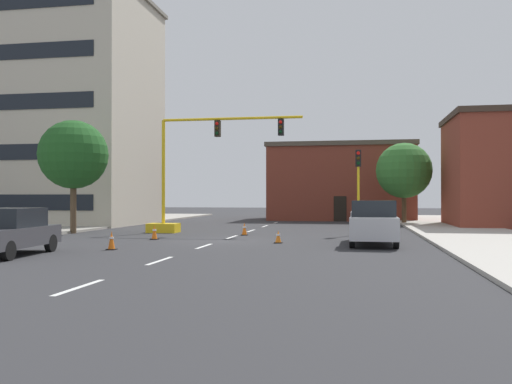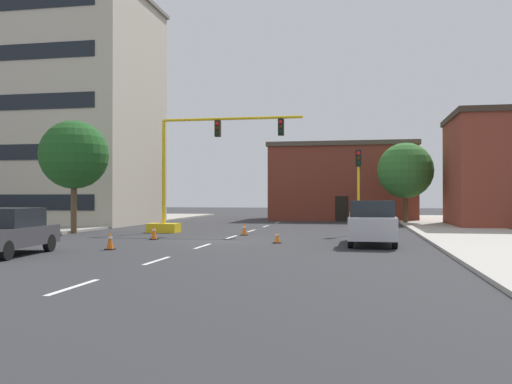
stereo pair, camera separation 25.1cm
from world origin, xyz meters
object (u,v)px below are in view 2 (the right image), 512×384
at_px(sedan_dark_gray_near_left, 8,231).
at_px(traffic_cone_roadside_b, 277,237).
at_px(pickup_truck_silver, 372,223).
at_px(traffic_cone_roadside_a, 110,241).
at_px(tree_left_near, 74,155).
at_px(traffic_cone_roadside_d, 244,229).
at_px(traffic_signal_gantry, 183,195).
at_px(traffic_light_pole_right, 358,172).
at_px(traffic_cone_roadside_c, 154,232).
at_px(tree_right_far, 405,171).

relative_size(sedan_dark_gray_near_left, traffic_cone_roadside_b, 7.80).
relative_size(pickup_truck_silver, sedan_dark_gray_near_left, 1.17).
relative_size(sedan_dark_gray_near_left, traffic_cone_roadside_a, 6.10).
bearing_deg(traffic_cone_roadside_a, tree_left_near, 126.23).
height_order(traffic_cone_roadside_b, traffic_cone_roadside_d, traffic_cone_roadside_d).
xyz_separation_m(tree_left_near, traffic_cone_roadside_b, (12.78, -4.58, -4.32)).
xyz_separation_m(tree_left_near, traffic_cone_roadside_d, (10.21, 0.21, -4.27)).
bearing_deg(pickup_truck_silver, traffic_signal_gantry, 150.07).
relative_size(traffic_signal_gantry, traffic_cone_roadside_d, 13.08).
xyz_separation_m(traffic_light_pole_right, traffic_cone_roadside_c, (-10.10, -5.30, -3.16)).
relative_size(traffic_signal_gantry, sedan_dark_gray_near_left, 2.00).
distance_m(traffic_light_pole_right, traffic_cone_roadside_b, 7.97).
bearing_deg(traffic_cone_roadside_b, traffic_light_pole_right, 59.50).
bearing_deg(traffic_cone_roadside_c, pickup_truck_silver, -5.50).
bearing_deg(tree_left_near, pickup_truck_silver, -15.18).
distance_m(traffic_signal_gantry, tree_right_far, 19.11).
relative_size(traffic_signal_gantry, tree_left_near, 1.40).
xyz_separation_m(traffic_cone_roadside_a, traffic_cone_roadside_c, (-0.19, 5.35, -0.01)).
relative_size(pickup_truck_silver, traffic_cone_roadside_b, 9.12).
relative_size(traffic_light_pole_right, tree_left_near, 0.72).
xyz_separation_m(sedan_dark_gray_near_left, traffic_cone_roadside_d, (6.36, 11.87, -0.54)).
xyz_separation_m(traffic_signal_gantry, traffic_cone_roadside_d, (4.07, -1.46, -1.91)).
bearing_deg(traffic_light_pole_right, traffic_signal_gantry, -179.80).
bearing_deg(traffic_light_pole_right, tree_right_far, 74.37).
distance_m(tree_right_far, traffic_cone_roadside_b, 20.89).
height_order(traffic_light_pole_right, tree_right_far, tree_right_far).
distance_m(traffic_signal_gantry, pickup_truck_silver, 12.69).
height_order(tree_right_far, pickup_truck_silver, tree_right_far).
xyz_separation_m(traffic_light_pole_right, tree_left_near, (-16.48, -1.70, 1.09)).
height_order(pickup_truck_silver, traffic_cone_roadside_b, pickup_truck_silver).
bearing_deg(traffic_cone_roadside_a, traffic_cone_roadside_d, 68.24).
distance_m(pickup_truck_silver, traffic_cone_roadside_d, 8.43).
relative_size(traffic_signal_gantry, traffic_cone_roadside_a, 12.22).
relative_size(traffic_light_pole_right, traffic_cone_roadside_b, 8.07).
distance_m(tree_left_near, pickup_truck_silver, 18.07).
bearing_deg(traffic_cone_roadside_c, traffic_cone_roadside_a, -88.00).
bearing_deg(traffic_signal_gantry, traffic_cone_roadside_d, -19.70).
distance_m(tree_left_near, traffic_cone_roadside_d, 11.07).
bearing_deg(traffic_cone_roadside_b, traffic_cone_roadside_a, -144.89).
height_order(traffic_light_pole_right, sedan_dark_gray_near_left, traffic_light_pole_right).
bearing_deg(traffic_signal_gantry, traffic_cone_roadside_c, -87.55).
bearing_deg(traffic_cone_roadside_a, tree_right_far, 60.13).
bearing_deg(traffic_cone_roadside_c, traffic_cone_roadside_d, 44.76).
distance_m(traffic_light_pole_right, tree_left_near, 16.60).
bearing_deg(traffic_light_pole_right, tree_left_near, -174.12).
height_order(traffic_light_pole_right, traffic_cone_roadside_a, traffic_light_pole_right).
bearing_deg(sedan_dark_gray_near_left, traffic_cone_roadside_a, 45.10).
xyz_separation_m(tree_left_near, sedan_dark_gray_near_left, (3.85, -11.66, -3.73)).
xyz_separation_m(traffic_light_pole_right, sedan_dark_gray_near_left, (-12.62, -13.36, -2.64)).
distance_m(traffic_signal_gantry, sedan_dark_gray_near_left, 13.59).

